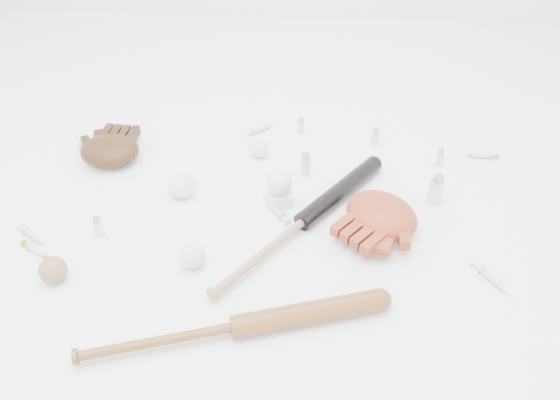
# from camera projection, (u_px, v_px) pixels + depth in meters

# --- Properties ---
(bat_dark) EXTENTS (0.52, 0.66, 0.06)m
(bat_dark) POSITION_uv_depth(u_px,v_px,m) (303.00, 221.00, 1.62)
(bat_dark) COLOR black
(bat_dark) RESTS_ON ground
(bat_wood) EXTENTS (0.79, 0.29, 0.06)m
(bat_wood) POSITION_uv_depth(u_px,v_px,m) (234.00, 327.00, 1.34)
(bat_wood) COLOR brown
(bat_wood) RESTS_ON ground
(glove_dark) EXTENTS (0.25, 0.25, 0.09)m
(glove_dark) POSITION_uv_depth(u_px,v_px,m) (110.00, 150.00, 1.87)
(glove_dark) COLOR #331D0E
(glove_dark) RESTS_ON ground
(glove_tan) EXTENTS (0.38, 0.38, 0.10)m
(glove_tan) POSITION_uv_depth(u_px,v_px,m) (382.00, 215.00, 1.62)
(glove_tan) COLOR maroon
(glove_tan) RESTS_ON ground
(trading_card) EXTENTS (0.08, 0.09, 0.00)m
(trading_card) POSITION_uv_depth(u_px,v_px,m) (86.00, 146.00, 1.96)
(trading_card) COLOR gold
(trading_card) RESTS_ON ground
(pedestal) EXTENTS (0.09, 0.09, 0.04)m
(pedestal) POSITION_uv_depth(u_px,v_px,m) (279.00, 197.00, 1.72)
(pedestal) COLOR white
(pedestal) RESTS_ON ground
(baseball_on_pedestal) EXTENTS (0.08, 0.08, 0.08)m
(baseball_on_pedestal) POSITION_uv_depth(u_px,v_px,m) (279.00, 182.00, 1.68)
(baseball_on_pedestal) COLOR silver
(baseball_on_pedestal) RESTS_ON pedestal
(baseball_left) EXTENTS (0.08, 0.08, 0.08)m
(baseball_left) POSITION_uv_depth(u_px,v_px,m) (181.00, 185.00, 1.73)
(baseball_left) COLOR silver
(baseball_left) RESTS_ON ground
(baseball_upper) EXTENTS (0.06, 0.06, 0.06)m
(baseball_upper) POSITION_uv_depth(u_px,v_px,m) (259.00, 148.00, 1.90)
(baseball_upper) COLOR silver
(baseball_upper) RESTS_ON ground
(baseball_mid) EXTENTS (0.08, 0.08, 0.08)m
(baseball_mid) POSITION_uv_depth(u_px,v_px,m) (192.00, 255.00, 1.51)
(baseball_mid) COLOR silver
(baseball_mid) RESTS_ON ground
(baseball_aged) EXTENTS (0.07, 0.07, 0.07)m
(baseball_aged) POSITION_uv_depth(u_px,v_px,m) (53.00, 270.00, 1.47)
(baseball_aged) COLOR olive
(baseball_aged) RESTS_ON ground
(syringe_0) EXTENTS (0.14, 0.09, 0.02)m
(syringe_0) POSITION_uv_depth(u_px,v_px,m) (37.00, 251.00, 1.56)
(syringe_0) COLOR #ADBCC6
(syringe_0) RESTS_ON ground
(syringe_1) EXTENTS (0.12, 0.15, 0.02)m
(syringe_1) POSITION_uv_depth(u_px,v_px,m) (275.00, 209.00, 1.69)
(syringe_1) COLOR #ADBCC6
(syringe_1) RESTS_ON ground
(syringe_2) EXTENTS (0.15, 0.12, 0.02)m
(syringe_2) POSITION_uv_depth(u_px,v_px,m) (261.00, 129.00, 2.03)
(syringe_2) COLOR #ADBCC6
(syringe_2) RESTS_ON ground
(syringe_3) EXTENTS (0.12, 0.15, 0.02)m
(syringe_3) POSITION_uv_depth(u_px,v_px,m) (492.00, 278.00, 1.48)
(syringe_3) COLOR #ADBCC6
(syringe_3) RESTS_ON ground
(syringe_4) EXTENTS (0.14, 0.03, 0.02)m
(syringe_4) POSITION_uv_depth(u_px,v_px,m) (481.00, 156.00, 1.90)
(syringe_4) COLOR #ADBCC6
(syringe_4) RESTS_ON ground
(syringe_5) EXTENTS (0.14, 0.10, 0.02)m
(syringe_5) POSITION_uv_depth(u_px,v_px,m) (32.00, 236.00, 1.60)
(syringe_5) COLOR #ADBCC6
(syringe_5) RESTS_ON ground
(vial_0) EXTENTS (0.02, 0.02, 0.06)m
(vial_0) POSITION_uv_depth(u_px,v_px,m) (440.00, 157.00, 1.86)
(vial_0) COLOR silver
(vial_0) RESTS_ON ground
(vial_1) EXTENTS (0.03, 0.03, 0.07)m
(vial_1) POSITION_uv_depth(u_px,v_px,m) (375.00, 137.00, 1.95)
(vial_1) COLOR silver
(vial_1) RESTS_ON ground
(vial_2) EXTENTS (0.03, 0.03, 0.08)m
(vial_2) POSITION_uv_depth(u_px,v_px,m) (306.00, 164.00, 1.81)
(vial_2) COLOR silver
(vial_2) RESTS_ON ground
(vial_3) EXTENTS (0.04, 0.04, 0.10)m
(vial_3) POSITION_uv_depth(u_px,v_px,m) (436.00, 189.00, 1.70)
(vial_3) COLOR silver
(vial_3) RESTS_ON ground
(vial_4) EXTENTS (0.03, 0.03, 0.07)m
(vial_4) POSITION_uv_depth(u_px,v_px,m) (98.00, 226.00, 1.60)
(vial_4) COLOR silver
(vial_4) RESTS_ON ground
(vial_5) EXTENTS (0.02, 0.02, 0.06)m
(vial_5) POSITION_uv_depth(u_px,v_px,m) (301.00, 126.00, 2.01)
(vial_5) COLOR silver
(vial_5) RESTS_ON ground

